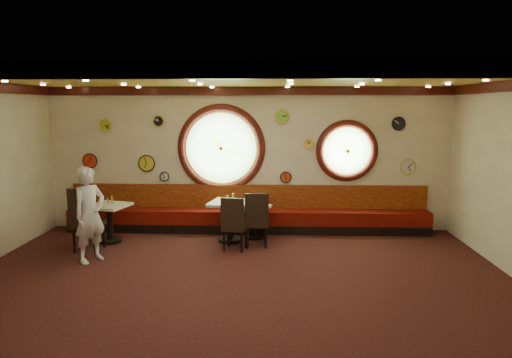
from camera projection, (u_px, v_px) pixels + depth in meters
name	position (u px, v px, depth m)	size (l,w,h in m)	color
floor	(238.00, 276.00, 7.54)	(9.00, 6.00, 0.00)	black
ceiling	(237.00, 79.00, 7.04)	(9.00, 6.00, 0.02)	gold
wall_back	(248.00, 159.00, 10.25)	(9.00, 0.02, 3.20)	beige
wall_front	(212.00, 231.00, 4.33)	(9.00, 0.02, 3.20)	beige
molding_back	(248.00, 91.00, 9.97)	(9.00, 0.10, 0.18)	#3A0F0A
molding_front	(211.00, 69.00, 4.14)	(9.00, 0.10, 0.18)	#3A0F0A
banquette_base	(248.00, 227.00, 10.21)	(8.00, 0.55, 0.20)	black
banquette_seat	(248.00, 216.00, 10.17)	(8.00, 0.55, 0.30)	#580C07
banquette_back	(248.00, 197.00, 10.33)	(8.00, 0.10, 0.55)	#620807
porthole_left_glass	(221.00, 148.00, 10.23)	(1.66, 1.66, 0.02)	#8ECA79
porthole_left_frame	(221.00, 148.00, 10.22)	(1.98, 1.98, 0.18)	#3A0F0A
porthole_left_ring	(221.00, 148.00, 10.19)	(1.61, 1.61, 0.03)	yellow
porthole_right_glass	(347.00, 151.00, 10.13)	(1.10, 1.10, 0.02)	#8ECA79
porthole_right_frame	(347.00, 151.00, 10.12)	(1.38, 1.38, 0.18)	#3A0F0A
porthole_right_ring	(347.00, 151.00, 10.09)	(1.09, 1.09, 0.03)	yellow
wall_clock_0	(309.00, 144.00, 10.11)	(0.22, 0.22, 0.03)	gold
wall_clock_1	(398.00, 124.00, 9.96)	(0.28, 0.28, 0.03)	black
wall_clock_2	(106.00, 126.00, 10.22)	(0.26, 0.26, 0.03)	#99BA25
wall_clock_3	(165.00, 177.00, 10.35)	(0.20, 0.20, 0.03)	silver
wall_clock_4	(90.00, 161.00, 10.36)	(0.32, 0.32, 0.03)	red
wall_clock_5	(408.00, 167.00, 10.10)	(0.34, 0.34, 0.03)	silver
wall_clock_6	(282.00, 117.00, 10.04)	(0.30, 0.30, 0.03)	#7EC23C
wall_clock_7	(147.00, 163.00, 10.32)	(0.36, 0.36, 0.03)	gold
wall_clock_8	(286.00, 177.00, 10.24)	(0.24, 0.24, 0.03)	#CC4018
wall_clock_9	(158.00, 121.00, 10.16)	(0.24, 0.24, 0.03)	black
table_a	(110.00, 218.00, 9.35)	(0.88, 0.88, 0.79)	black
table_b	(230.00, 216.00, 9.40)	(0.90, 0.90, 0.84)	black
table_c	(254.00, 218.00, 9.65)	(0.75, 0.75, 0.68)	black
chair_a	(85.00, 216.00, 8.67)	(0.54, 0.54, 0.78)	black
chair_b	(234.00, 220.00, 8.74)	(0.51, 0.51, 0.66)	black
chair_c	(257.00, 216.00, 8.98)	(0.50, 0.50, 0.69)	black
condiment_a_salt	(108.00, 201.00, 9.41)	(0.04, 0.04, 0.10)	#B9B9BE
condiment_b_salt	(228.00, 198.00, 9.43)	(0.04, 0.04, 0.11)	silver
condiment_c_salt	(253.00, 204.00, 9.67)	(0.03, 0.03, 0.09)	#BCBBC0
condiment_a_pepper	(113.00, 202.00, 9.32)	(0.03, 0.03, 0.10)	silver
condiment_b_pepper	(228.00, 200.00, 9.26)	(0.03, 0.03, 0.09)	silver
condiment_c_pepper	(253.00, 204.00, 9.63)	(0.04, 0.04, 0.11)	silver
condiment_a_bottle	(112.00, 200.00, 9.33)	(0.05, 0.05, 0.17)	yellow
condiment_b_bottle	(233.00, 197.00, 9.45)	(0.05, 0.05, 0.15)	yellow
condiment_c_bottle	(258.00, 202.00, 9.65)	(0.06, 0.06, 0.18)	gold
waiter	(90.00, 215.00, 8.14)	(0.63, 0.41, 1.72)	white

